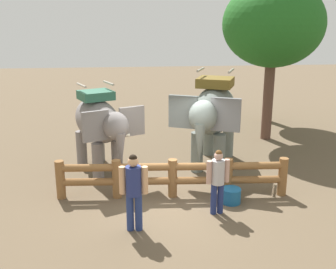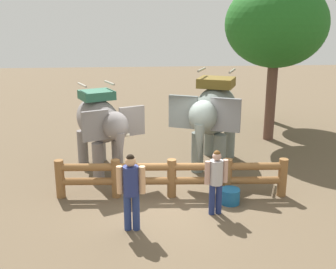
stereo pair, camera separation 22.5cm
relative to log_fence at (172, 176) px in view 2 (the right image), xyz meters
The scene contains 9 objects.
ground_plane 0.67m from the log_fence, 90.00° to the right, with size 60.00×60.00×0.00m, color brown.
log_fence is the anchor object (origin of this frame).
elephant_near_left 3.02m from the log_fence, 134.08° to the left, with size 2.43×3.26×2.76m.
elephant_center 2.93m from the log_fence, 55.52° to the left, with size 2.72×3.68×3.10m.
tourist_woman_in_black 1.50m from the log_fence, 48.27° to the right, with size 0.57×0.36×1.64m.
tourist_man_in_blue 2.05m from the log_fence, 122.03° to the right, with size 0.64×0.38×1.81m.
tree_far_left 7.62m from the log_fence, 49.45° to the left, with size 3.75×3.75×6.00m.
tree_back_center 9.97m from the log_fence, 55.94° to the left, with size 2.51×2.51×4.98m.
feed_bucket 1.62m from the log_fence, 20.18° to the right, with size 0.51×0.51×0.39m.
Camera 2 is at (-0.95, -9.78, 4.66)m, focal length 43.62 mm.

